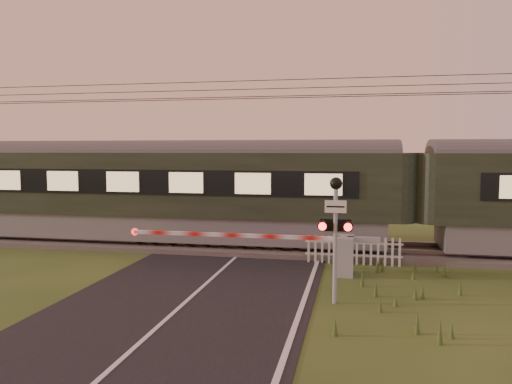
% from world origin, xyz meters
% --- Properties ---
extents(ground, '(160.00, 160.00, 0.00)m').
position_xyz_m(ground, '(0.00, 0.00, 0.00)').
color(ground, '#2C4219').
rests_on(ground, ground).
extents(road, '(6.00, 140.00, 0.03)m').
position_xyz_m(road, '(0.02, -0.23, 0.01)').
color(road, black).
rests_on(road, ground).
extents(track_bed, '(140.00, 3.40, 0.39)m').
position_xyz_m(track_bed, '(0.00, 6.50, 0.07)').
color(track_bed, '#47423D').
rests_on(track_bed, ground).
extents(overhead_wires, '(120.00, 0.62, 0.62)m').
position_xyz_m(overhead_wires, '(0.00, 6.50, 5.72)').
color(overhead_wires, black).
rests_on(overhead_wires, ground).
extents(train, '(39.31, 2.71, 3.66)m').
position_xyz_m(train, '(5.88, 6.50, 2.11)').
color(train, slate).
rests_on(train, ground).
extents(boom_gate, '(7.65, 0.87, 1.16)m').
position_xyz_m(boom_gate, '(3.21, 3.26, 0.64)').
color(boom_gate, gray).
rests_on(boom_gate, ground).
extents(crossing_signal, '(0.76, 0.34, 3.00)m').
position_xyz_m(crossing_signal, '(3.48, 0.43, 2.06)').
color(crossing_signal, gray).
rests_on(crossing_signal, ground).
extents(picket_fence, '(3.05, 0.07, 0.89)m').
position_xyz_m(picket_fence, '(3.89, 4.60, 0.45)').
color(picket_fence, silver).
rests_on(picket_fence, ground).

